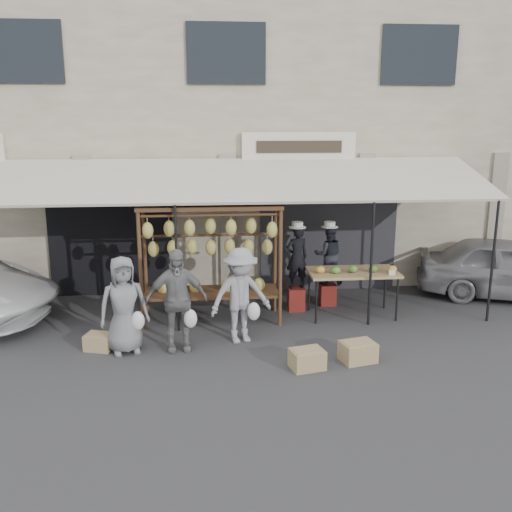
{
  "coord_description": "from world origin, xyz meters",
  "views": [
    {
      "loc": [
        -0.45,
        -8.63,
        3.8
      ],
      "look_at": [
        0.42,
        1.4,
        1.3
      ],
      "focal_mm": 40.0,
      "sensor_mm": 36.0,
      "label": 1
    }
  ],
  "objects_px": {
    "banana_rack": "(211,240)",
    "crate_near_b": "(358,352)",
    "customer_right": "(241,295)",
    "crate_near_a": "(307,359)",
    "customer_left": "(124,305)",
    "vendor_left": "(297,257)",
    "sedan": "(511,268)",
    "vendor_right": "(329,255)",
    "customer_mid": "(176,300)",
    "crate_far": "(100,342)",
    "produce_table": "(353,273)"
  },
  "relations": [
    {
      "from": "crate_near_a",
      "to": "crate_far",
      "type": "relative_size",
      "value": 1.12
    },
    {
      "from": "crate_near_b",
      "to": "customer_right",
      "type": "bearing_deg",
      "value": 151.19
    },
    {
      "from": "crate_far",
      "to": "sedan",
      "type": "height_order",
      "value": "sedan"
    },
    {
      "from": "banana_rack",
      "to": "crate_near_b",
      "type": "bearing_deg",
      "value": -41.74
    },
    {
      "from": "vendor_left",
      "to": "customer_mid",
      "type": "distance_m",
      "value": 2.9
    },
    {
      "from": "banana_rack",
      "to": "customer_right",
      "type": "height_order",
      "value": "banana_rack"
    },
    {
      "from": "customer_left",
      "to": "customer_right",
      "type": "relative_size",
      "value": 0.98
    },
    {
      "from": "customer_right",
      "to": "crate_near_b",
      "type": "relative_size",
      "value": 3.15
    },
    {
      "from": "produce_table",
      "to": "crate_far",
      "type": "xyz_separation_m",
      "value": [
        -4.58,
        -1.23,
        -0.73
      ]
    },
    {
      "from": "crate_near_a",
      "to": "sedan",
      "type": "height_order",
      "value": "sedan"
    },
    {
      "from": "banana_rack",
      "to": "produce_table",
      "type": "bearing_deg",
      "value": 0.58
    },
    {
      "from": "crate_near_a",
      "to": "banana_rack",
      "type": "bearing_deg",
      "value": 122.81
    },
    {
      "from": "banana_rack",
      "to": "produce_table",
      "type": "height_order",
      "value": "banana_rack"
    },
    {
      "from": "produce_table",
      "to": "sedan",
      "type": "height_order",
      "value": "sedan"
    },
    {
      "from": "customer_mid",
      "to": "sedan",
      "type": "height_order",
      "value": "customer_mid"
    },
    {
      "from": "customer_right",
      "to": "crate_near_a",
      "type": "bearing_deg",
      "value": -67.37
    },
    {
      "from": "crate_near_b",
      "to": "sedan",
      "type": "xyz_separation_m",
      "value": [
        4.06,
        2.91,
        0.49
      ]
    },
    {
      "from": "crate_near_b",
      "to": "sedan",
      "type": "height_order",
      "value": "sedan"
    },
    {
      "from": "vendor_left",
      "to": "crate_far",
      "type": "distance_m",
      "value": 4.06
    },
    {
      "from": "vendor_left",
      "to": "vendor_right",
      "type": "relative_size",
      "value": 1.04
    },
    {
      "from": "crate_near_a",
      "to": "crate_near_b",
      "type": "bearing_deg",
      "value": 12.74
    },
    {
      "from": "banana_rack",
      "to": "crate_near_b",
      "type": "height_order",
      "value": "banana_rack"
    },
    {
      "from": "banana_rack",
      "to": "vendor_left",
      "type": "height_order",
      "value": "banana_rack"
    },
    {
      "from": "vendor_right",
      "to": "crate_near_b",
      "type": "bearing_deg",
      "value": 94.27
    },
    {
      "from": "banana_rack",
      "to": "customer_mid",
      "type": "relative_size",
      "value": 1.51
    },
    {
      "from": "customer_left",
      "to": "sedan",
      "type": "relative_size",
      "value": 0.42
    },
    {
      "from": "customer_left",
      "to": "crate_near_b",
      "type": "xyz_separation_m",
      "value": [
        3.71,
        -0.7,
        -0.65
      ]
    },
    {
      "from": "crate_far",
      "to": "sedan",
      "type": "xyz_separation_m",
      "value": [
        8.22,
        2.08,
        0.52
      ]
    },
    {
      "from": "banana_rack",
      "to": "vendor_left",
      "type": "distance_m",
      "value": 1.82
    },
    {
      "from": "produce_table",
      "to": "crate_near_a",
      "type": "xyz_separation_m",
      "value": [
        -1.27,
        -2.25,
        -0.72
      ]
    },
    {
      "from": "vendor_left",
      "to": "crate_far",
      "type": "xyz_separation_m",
      "value": [
        -3.56,
        -1.69,
        -0.95
      ]
    },
    {
      "from": "produce_table",
      "to": "sedan",
      "type": "relative_size",
      "value": 0.45
    },
    {
      "from": "vendor_right",
      "to": "crate_far",
      "type": "distance_m",
      "value": 4.77
    },
    {
      "from": "crate_near_a",
      "to": "sedan",
      "type": "bearing_deg",
      "value": 32.27
    },
    {
      "from": "produce_table",
      "to": "customer_left",
      "type": "xyz_separation_m",
      "value": [
        -4.13,
        -1.36,
        -0.06
      ]
    },
    {
      "from": "vendor_left",
      "to": "crate_far",
      "type": "relative_size",
      "value": 2.84
    },
    {
      "from": "banana_rack",
      "to": "vendor_left",
      "type": "bearing_deg",
      "value": 16.02
    },
    {
      "from": "banana_rack",
      "to": "sedan",
      "type": "distance_m",
      "value": 6.47
    },
    {
      "from": "vendor_left",
      "to": "customer_left",
      "type": "xyz_separation_m",
      "value": [
        -3.11,
        -1.82,
        -0.28
      ]
    },
    {
      "from": "vendor_right",
      "to": "crate_near_b",
      "type": "distance_m",
      "value": 2.93
    },
    {
      "from": "customer_right",
      "to": "sedan",
      "type": "relative_size",
      "value": 0.43
    },
    {
      "from": "produce_table",
      "to": "vendor_left",
      "type": "height_order",
      "value": "vendor_left"
    },
    {
      "from": "banana_rack",
      "to": "sedan",
      "type": "bearing_deg",
      "value": 7.84
    },
    {
      "from": "banana_rack",
      "to": "vendor_right",
      "type": "bearing_deg",
      "value": 17.53
    },
    {
      "from": "vendor_left",
      "to": "vendor_right",
      "type": "xyz_separation_m",
      "value": [
        0.69,
        0.27,
        -0.03
      ]
    },
    {
      "from": "vendor_right",
      "to": "customer_mid",
      "type": "xyz_separation_m",
      "value": [
        -2.96,
        -2.06,
        -0.19
      ]
    },
    {
      "from": "vendor_right",
      "to": "customer_left",
      "type": "xyz_separation_m",
      "value": [
        -3.81,
        -2.08,
        -0.25
      ]
    },
    {
      "from": "banana_rack",
      "to": "crate_near_a",
      "type": "relative_size",
      "value": 5.22
    },
    {
      "from": "vendor_left",
      "to": "crate_near_a",
      "type": "height_order",
      "value": "vendor_left"
    },
    {
      "from": "customer_left",
      "to": "customer_right",
      "type": "xyz_separation_m",
      "value": [
        1.91,
        0.29,
        0.02
      ]
    }
  ]
}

